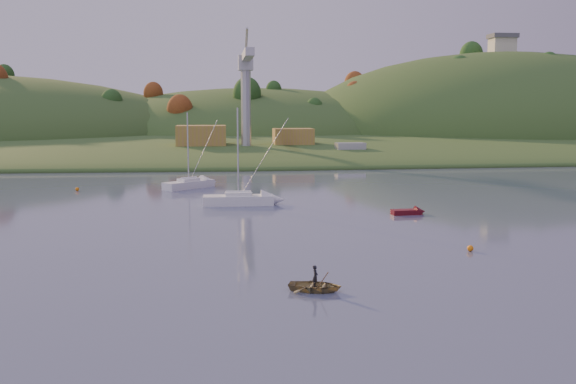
{
  "coord_description": "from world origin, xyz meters",
  "views": [
    {
      "loc": [
        -4.88,
        -22.93,
        11.42
      ],
      "look_at": [
        1.91,
        36.87,
        3.38
      ],
      "focal_mm": 40.0,
      "sensor_mm": 36.0,
      "label": 1
    }
  ],
  "objects": [
    {
      "name": "far_shore",
      "position": [
        0.0,
        230.0,
        0.0
      ],
      "size": [
        620.0,
        220.0,
        1.5
      ],
      "primitive_type": "cube",
      "color": "#2D5020",
      "rests_on": "ground"
    },
    {
      "name": "shore_slope",
      "position": [
        0.0,
        165.0,
        0.0
      ],
      "size": [
        640.0,
        150.0,
        7.0
      ],
      "primitive_type": "ellipsoid",
      "color": "#2D5020",
      "rests_on": "ground"
    },
    {
      "name": "hill_center",
      "position": [
        10.0,
        210.0,
        0.0
      ],
      "size": [
        140.0,
        120.0,
        36.0
      ],
      "primitive_type": "ellipsoid",
      "color": "#2D5020",
      "rests_on": "ground"
    },
    {
      "name": "hill_right",
      "position": [
        95.0,
        195.0,
        0.0
      ],
      "size": [
        150.0,
        130.0,
        60.0
      ],
      "primitive_type": "ellipsoid",
      "color": "#2D5020",
      "rests_on": "ground"
    },
    {
      "name": "hilltop_house",
      "position": [
        95.0,
        195.0,
        33.4
      ],
      "size": [
        9.0,
        7.0,
        6.45
      ],
      "color": "beige",
      "rests_on": "hill_right"
    },
    {
      "name": "hillside_trees",
      "position": [
        0.0,
        185.0,
        0.0
      ],
      "size": [
        280.0,
        50.0,
        32.0
      ],
      "primitive_type": null,
      "color": "#214619",
      "rests_on": "ground"
    },
    {
      "name": "wharf",
      "position": [
        5.0,
        122.0,
        1.2
      ],
      "size": [
        42.0,
        16.0,
        2.4
      ],
      "primitive_type": "cube",
      "color": "slate",
      "rests_on": "ground"
    },
    {
      "name": "shed_west",
      "position": [
        -8.0,
        123.0,
        4.8
      ],
      "size": [
        11.0,
        8.0,
        4.8
      ],
      "primitive_type": "cube",
      "color": "#AA8938",
      "rests_on": "wharf"
    },
    {
      "name": "shed_east",
      "position": [
        13.0,
        124.0,
        4.4
      ],
      "size": [
        9.0,
        7.0,
        4.0
      ],
      "primitive_type": "cube",
      "color": "#AA8938",
      "rests_on": "wharf"
    },
    {
      "name": "dock_crane",
      "position": [
        2.0,
        118.39,
        17.17
      ],
      "size": [
        3.2,
        28.0,
        20.3
      ],
      "color": "#B7B7BC",
      "rests_on": "wharf"
    },
    {
      "name": "sailboat_near",
      "position": [
        -8.67,
        67.39,
        0.7
      ],
      "size": [
        7.26,
        6.74,
        10.59
      ],
      "rotation": [
        0.0,
        0.0,
        0.72
      ],
      "color": "white",
      "rests_on": "ground"
    },
    {
      "name": "sailboat_far",
      "position": [
        -2.29,
        51.28,
        0.73
      ],
      "size": [
        8.16,
        2.52,
        11.29
      ],
      "rotation": [
        0.0,
        0.0,
        -0.01
      ],
      "color": "white",
      "rests_on": "ground"
    },
    {
      "name": "canoe",
      "position": [
        1.18,
        15.39,
        0.34
      ],
      "size": [
        3.9,
        3.29,
        0.69
      ],
      "primitive_type": "imported",
      "rotation": [
        0.0,
        0.0,
        1.26
      ],
      "color": "olive",
      "rests_on": "ground"
    },
    {
      "name": "paddler",
      "position": [
        1.18,
        15.39,
        0.7
      ],
      "size": [
        0.47,
        0.59,
        1.39
      ],
      "primitive_type": "imported",
      "rotation": [
        0.0,
        0.0,
        1.26
      ],
      "color": "black",
      "rests_on": "ground"
    },
    {
      "name": "red_tender",
      "position": [
        15.98,
        42.67,
        0.26
      ],
      "size": [
        3.81,
        1.57,
        1.27
      ],
      "rotation": [
        0.0,
        0.0,
        0.08
      ],
      "color": "#560C14",
      "rests_on": "ground"
    },
    {
      "name": "work_vessel",
      "position": [
        23.83,
        111.87,
        1.33
      ],
      "size": [
        14.87,
        6.39,
        3.72
      ],
      "rotation": [
        0.0,
        0.0,
        0.09
      ],
      "color": "#505F69",
      "rests_on": "ground"
    },
    {
      "name": "buoy_0",
      "position": [
        15.14,
        24.95,
        0.25
      ],
      "size": [
        0.5,
        0.5,
        0.5
      ],
      "primitive_type": "sphere",
      "color": "orange",
      "rests_on": "ground"
    },
    {
      "name": "buoy_2",
      "position": [
        -23.68,
        66.31,
        0.25
      ],
      "size": [
        0.5,
        0.5,
        0.5
      ],
      "primitive_type": "sphere",
      "color": "orange",
      "rests_on": "ground"
    }
  ]
}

